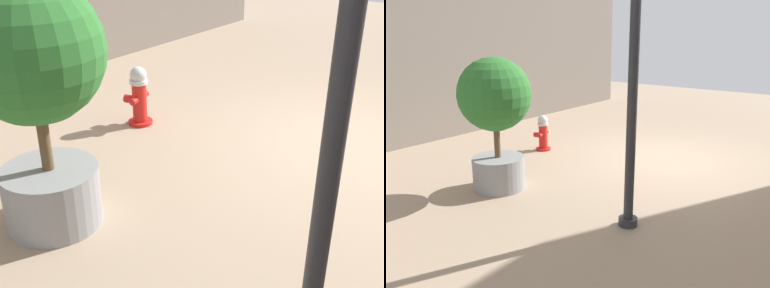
{
  "view_description": "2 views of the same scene",
  "coord_description": "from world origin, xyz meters",
  "views": [
    {
      "loc": [
        -1.85,
        5.74,
        2.77
      ],
      "look_at": [
        0.93,
        2.1,
        0.56
      ],
      "focal_mm": 44.8,
      "sensor_mm": 36.0,
      "label": 1
    },
    {
      "loc": [
        -3.64,
        7.98,
        2.75
      ],
      "look_at": [
        0.96,
        1.91,
        0.61
      ],
      "focal_mm": 37.36,
      "sensor_mm": 36.0,
      "label": 2
    }
  ],
  "objects": [
    {
      "name": "ground_plane",
      "position": [
        0.0,
        0.0,
        0.0
      ],
      "size": [
        23.4,
        23.4,
        0.0
      ],
      "primitive_type": "plane",
      "color": "tan"
    },
    {
      "name": "planter_tree",
      "position": [
        1.64,
        3.4,
        1.44
      ],
      "size": [
        1.28,
        1.28,
        2.36
      ],
      "color": "gray",
      "rests_on": "ground_plane"
    },
    {
      "name": "street_lamp",
      "position": [
        -0.99,
        3.26,
        2.47
      ],
      "size": [
        0.36,
        0.36,
        3.99
      ],
      "color": "#2D2D33",
      "rests_on": "ground_plane"
    },
    {
      "name": "fire_hydrant",
      "position": [
        2.65,
        1.08,
        0.43
      ],
      "size": [
        0.42,
        0.44,
        0.85
      ],
      "color": "red",
      "rests_on": "ground_plane"
    }
  ]
}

